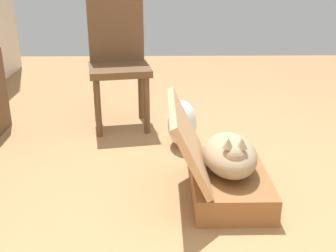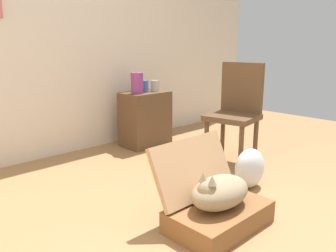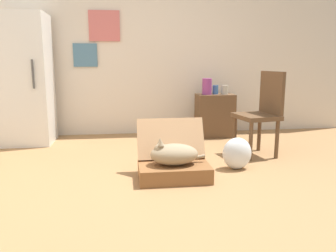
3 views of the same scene
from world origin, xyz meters
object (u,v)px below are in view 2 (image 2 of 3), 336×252
object	(u,v)px
plastic_bag_white	(250,168)
side_table	(145,119)
vase_round	(145,86)
chair	(236,109)
vase_short	(155,86)
cat	(219,192)
vase_tall	(137,83)
suitcase_base	(219,217)

from	to	relation	value
plastic_bag_white	side_table	xyz separation A→B (m)	(0.18, 1.51, 0.14)
vase_round	chair	xyz separation A→B (m)	(0.26, -1.04, -0.15)
vase_short	side_table	bearing A→B (deg)	169.69
plastic_bag_white	vase_short	bearing A→B (deg)	78.25
cat	vase_short	distance (m)	2.02
chair	vase_tall	bearing A→B (deg)	-168.67
plastic_bag_white	vase_tall	world-z (taller)	vase_tall
plastic_bag_white	suitcase_base	bearing A→B (deg)	-161.71
plastic_bag_white	vase_short	xyz separation A→B (m)	(0.31, 1.48, 0.51)
vase_round	chair	bearing A→B (deg)	-75.73
vase_tall	chair	world-z (taller)	chair
side_table	chair	size ratio (longest dim) A/B	0.64
cat	vase_round	size ratio (longest dim) A/B	4.07
plastic_bag_white	vase_round	distance (m)	1.60
side_table	vase_tall	world-z (taller)	vase_tall
vase_short	vase_round	distance (m)	0.13
side_table	vase_tall	xyz separation A→B (m)	(-0.13, -0.03, 0.42)
plastic_bag_white	vase_round	world-z (taller)	vase_round
vase_tall	vase_short	size ratio (longest dim) A/B	1.82
suitcase_base	plastic_bag_white	world-z (taller)	plastic_bag_white
suitcase_base	vase_tall	bearing A→B (deg)	67.02
vase_tall	vase_round	bearing A→B (deg)	12.30
vase_short	cat	bearing A→B (deg)	-120.19
side_table	vase_round	size ratio (longest dim) A/B	4.78
cat	chair	bearing A→B (deg)	31.47
vase_tall	vase_round	xyz separation A→B (m)	(0.13, 0.03, -0.05)
vase_tall	plastic_bag_white	bearing A→B (deg)	-91.82
plastic_bag_white	vase_tall	size ratio (longest dim) A/B	1.43
suitcase_base	chair	xyz separation A→B (m)	(1.12, 0.69, 0.45)
cat	vase_round	xyz separation A→B (m)	(0.86, 1.73, 0.43)
cat	vase_round	distance (m)	1.98
suitcase_base	vase_short	world-z (taller)	vase_short
plastic_bag_white	vase_round	bearing A→B (deg)	83.27
side_table	plastic_bag_white	bearing A→B (deg)	-96.73
side_table	vase_short	xyz separation A→B (m)	(0.13, -0.02, 0.37)
side_table	vase_short	distance (m)	0.39
cat	side_table	size ratio (longest dim) A/B	0.85
vase_tall	chair	bearing A→B (deg)	-68.66
suitcase_base	vase_short	bearing A→B (deg)	60.05
vase_tall	vase_round	world-z (taller)	vase_tall
chair	vase_short	bearing A→B (deg)	177.48
vase_round	cat	bearing A→B (deg)	-116.48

